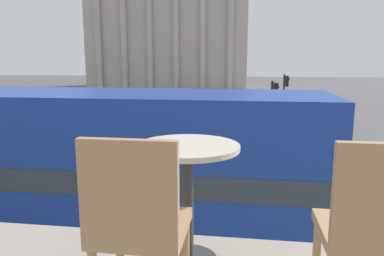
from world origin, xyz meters
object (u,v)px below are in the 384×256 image
(pedestrian_yellow, at_px, (120,120))
(cafe_dining_table, at_px, (188,177))
(cafe_chair_0, at_px, (138,223))
(traffic_light_mid, at_px, (273,107))
(traffic_light_far, at_px, (285,95))
(cafe_chair_1, at_px, (374,230))
(double_decker_bus, at_px, (83,177))
(plaza_building_left, at_px, (173,13))
(traffic_light_near, at_px, (202,142))
(pedestrian_grey, at_px, (290,148))

(pedestrian_yellow, bearing_deg, cafe_dining_table, -143.93)
(cafe_chair_0, xyz_separation_m, traffic_light_mid, (1.83, 17.12, -1.67))
(traffic_light_far, bearing_deg, traffic_light_mid, -100.47)
(cafe_dining_table, height_order, cafe_chair_1, cafe_chair_1)
(double_decker_bus, relative_size, cafe_dining_table, 14.04)
(plaza_building_left, distance_m, traffic_light_far, 40.92)
(cafe_chair_0, relative_size, traffic_light_near, 0.28)
(plaza_building_left, bearing_deg, pedestrian_yellow, -84.01)
(cafe_chair_1, xyz_separation_m, traffic_light_mid, (0.85, 17.05, -1.67))
(double_decker_bus, xyz_separation_m, pedestrian_yellow, (-4.44, 15.38, -1.33))
(double_decker_bus, xyz_separation_m, traffic_light_mid, (4.80, 11.24, 0.15))
(traffic_light_far, bearing_deg, cafe_chair_0, -97.33)
(plaza_building_left, distance_m, traffic_light_mid, 46.56)
(double_decker_bus, height_order, traffic_light_near, double_decker_bus)
(double_decker_bus, relative_size, traffic_light_near, 3.13)
(double_decker_bus, height_order, traffic_light_far, double_decker_bus)
(traffic_light_far, bearing_deg, pedestrian_yellow, -167.07)
(double_decker_bus, bearing_deg, pedestrian_yellow, 105.71)
(double_decker_bus, xyz_separation_m, cafe_chair_0, (2.97, -5.87, 1.83))
(traffic_light_far, height_order, pedestrian_yellow, traffic_light_far)
(cafe_dining_table, relative_size, plaza_building_left, 0.03)
(cafe_dining_table, xyz_separation_m, traffic_light_mid, (1.71, 16.52, -1.69))
(plaza_building_left, relative_size, traffic_light_mid, 6.63)
(cafe_dining_table, distance_m, traffic_light_near, 10.01)
(traffic_light_near, height_order, pedestrian_yellow, traffic_light_near)
(double_decker_bus, height_order, pedestrian_grey, double_decker_bus)
(traffic_light_mid, relative_size, pedestrian_yellow, 2.22)
(double_decker_bus, distance_m, plaza_building_left, 56.31)
(cafe_chair_0, distance_m, pedestrian_grey, 15.04)
(cafe_chair_1, distance_m, pedestrian_yellow, 23.00)
(cafe_dining_table, relative_size, pedestrian_grey, 0.41)
(cafe_chair_0, xyz_separation_m, pedestrian_yellow, (-7.41, 21.26, -3.16))
(double_decker_bus, height_order, cafe_chair_1, cafe_chair_1)
(pedestrian_grey, xyz_separation_m, pedestrian_yellow, (-9.83, 6.73, -0.07))
(cafe_chair_0, bearing_deg, traffic_light_far, 83.05)
(cafe_chair_1, bearing_deg, traffic_light_far, 79.11)
(cafe_chair_0, relative_size, traffic_light_far, 0.24)
(traffic_light_far, bearing_deg, double_decker_bus, -108.67)
(cafe_chair_0, bearing_deg, pedestrian_grey, 80.90)
(cafe_chair_0, distance_m, plaza_building_left, 62.26)
(cafe_chair_0, height_order, pedestrian_yellow, cafe_chair_0)
(pedestrian_grey, bearing_deg, traffic_light_far, -34.38)
(traffic_light_near, distance_m, pedestrian_yellow, 12.74)
(cafe_chair_1, xyz_separation_m, pedestrian_grey, (1.44, 14.45, -3.09))
(traffic_light_mid, height_order, pedestrian_yellow, traffic_light_mid)
(pedestrian_yellow, bearing_deg, cafe_chair_0, -144.75)
(pedestrian_grey, bearing_deg, plaza_building_left, -13.69)
(plaza_building_left, xyz_separation_m, traffic_light_mid, (13.37, -43.53, -9.69))
(traffic_light_mid, xyz_separation_m, pedestrian_grey, (0.59, -2.60, -1.42))
(cafe_dining_table, relative_size, traffic_light_mid, 0.19)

